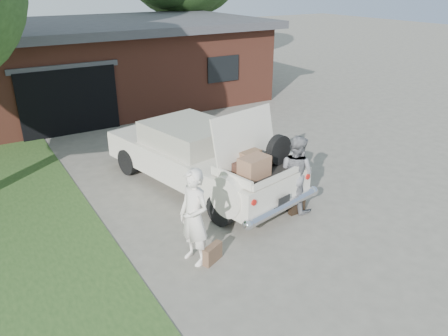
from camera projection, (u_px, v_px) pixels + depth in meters
ground at (239, 224)px, 9.43m from camera, size 90.00×90.00×0.00m
house at (108, 62)px, 18.19m from camera, size 12.80×7.80×3.30m
sedan at (200, 156)px, 10.87m from camera, size 3.21×5.82×2.27m
woman_left at (194, 217)px, 7.84m from camera, size 0.58×0.76×1.86m
woman_right at (296, 173)px, 9.72m from camera, size 0.91×1.03×1.77m
suitcase_left at (213, 253)px, 8.12m from camera, size 0.47×0.32×0.35m
suitcase_right at (297, 207)px, 9.81m from camera, size 0.40×0.13×0.31m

